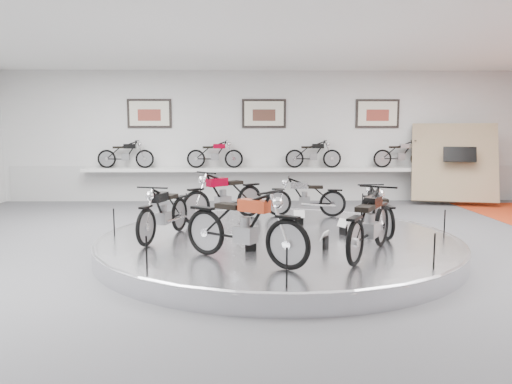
{
  "coord_description": "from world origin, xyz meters",
  "views": [
    {
      "loc": [
        -0.59,
        -8.48,
        2.2
      ],
      "look_at": [
        -0.39,
        0.6,
        1.07
      ],
      "focal_mm": 35.0,
      "sensor_mm": 36.0,
      "label": 1
    }
  ],
  "objects_px": {
    "shelf": "(264,170)",
    "bike_a": "(377,210)",
    "display_platform": "(278,244)",
    "bike_f": "(370,222)",
    "bike_c": "(224,196)",
    "bike_e": "(244,225)",
    "bike_d": "(164,211)",
    "bike_b": "(305,197)"
  },
  "relations": [
    {
      "from": "shelf",
      "to": "bike_a",
      "type": "height_order",
      "value": "bike_a"
    },
    {
      "from": "display_platform",
      "to": "bike_f",
      "type": "height_order",
      "value": "bike_f"
    },
    {
      "from": "shelf",
      "to": "bike_c",
      "type": "relative_size",
      "value": 6.08
    },
    {
      "from": "bike_f",
      "to": "bike_e",
      "type": "bearing_deg",
      "value": 130.44
    },
    {
      "from": "shelf",
      "to": "bike_d",
      "type": "relative_size",
      "value": 6.72
    },
    {
      "from": "display_platform",
      "to": "bike_f",
      "type": "bearing_deg",
      "value": -47.28
    },
    {
      "from": "shelf",
      "to": "bike_c",
      "type": "bearing_deg",
      "value": -102.08
    },
    {
      "from": "bike_d",
      "to": "bike_b",
      "type": "bearing_deg",
      "value": 145.41
    },
    {
      "from": "bike_d",
      "to": "bike_e",
      "type": "height_order",
      "value": "bike_e"
    },
    {
      "from": "bike_b",
      "to": "display_platform",
      "type": "bearing_deg",
      "value": 76.94
    },
    {
      "from": "shelf",
      "to": "bike_f",
      "type": "relative_size",
      "value": 6.28
    },
    {
      "from": "bike_f",
      "to": "bike_a",
      "type": "bearing_deg",
      "value": 11.89
    },
    {
      "from": "display_platform",
      "to": "bike_a",
      "type": "relative_size",
      "value": 4.29
    },
    {
      "from": "shelf",
      "to": "bike_c",
      "type": "height_order",
      "value": "bike_c"
    },
    {
      "from": "bike_a",
      "to": "bike_c",
      "type": "bearing_deg",
      "value": 61.18
    },
    {
      "from": "bike_e",
      "to": "bike_f",
      "type": "bearing_deg",
      "value": 46.13
    },
    {
      "from": "bike_b",
      "to": "bike_e",
      "type": "distance_m",
      "value": 4.05
    },
    {
      "from": "bike_d",
      "to": "bike_e",
      "type": "distance_m",
      "value": 2.17
    },
    {
      "from": "bike_e",
      "to": "bike_d",
      "type": "bearing_deg",
      "value": 166.66
    },
    {
      "from": "bike_c",
      "to": "bike_f",
      "type": "bearing_deg",
      "value": 86.94
    },
    {
      "from": "bike_a",
      "to": "bike_b",
      "type": "xyz_separation_m",
      "value": [
        -1.1,
        1.81,
        0.0
      ]
    },
    {
      "from": "bike_a",
      "to": "bike_c",
      "type": "height_order",
      "value": "bike_c"
    },
    {
      "from": "bike_a",
      "to": "bike_f",
      "type": "bearing_deg",
      "value": 157.4
    },
    {
      "from": "display_platform",
      "to": "bike_d",
      "type": "height_order",
      "value": "bike_d"
    },
    {
      "from": "shelf",
      "to": "bike_b",
      "type": "distance_m",
      "value": 4.4
    },
    {
      "from": "bike_a",
      "to": "bike_e",
      "type": "bearing_deg",
      "value": 125.01
    },
    {
      "from": "shelf",
      "to": "bike_c",
      "type": "xyz_separation_m",
      "value": [
        -1.03,
        -4.83,
        -0.17
      ]
    },
    {
      "from": "bike_d",
      "to": "bike_f",
      "type": "bearing_deg",
      "value": 85.76
    },
    {
      "from": "shelf",
      "to": "bike_f",
      "type": "bearing_deg",
      "value": -80.57
    },
    {
      "from": "bike_b",
      "to": "bike_c",
      "type": "distance_m",
      "value": 1.85
    },
    {
      "from": "display_platform",
      "to": "bike_f",
      "type": "distance_m",
      "value": 2.02
    },
    {
      "from": "shelf",
      "to": "bike_b",
      "type": "height_order",
      "value": "bike_b"
    },
    {
      "from": "shelf",
      "to": "bike_d",
      "type": "bearing_deg",
      "value": -107.21
    },
    {
      "from": "shelf",
      "to": "bike_a",
      "type": "xyz_separation_m",
      "value": [
        1.84,
        -6.14,
        -0.26
      ]
    },
    {
      "from": "bike_a",
      "to": "bike_d",
      "type": "distance_m",
      "value": 3.88
    },
    {
      "from": "shelf",
      "to": "bike_d",
      "type": "distance_m",
      "value": 6.82
    },
    {
      "from": "shelf",
      "to": "bike_b",
      "type": "bearing_deg",
      "value": -80.29
    },
    {
      "from": "bike_f",
      "to": "bike_d",
      "type": "bearing_deg",
      "value": 98.81
    },
    {
      "from": "shelf",
      "to": "bike_f",
      "type": "distance_m",
      "value": 7.91
    },
    {
      "from": "display_platform",
      "to": "bike_c",
      "type": "bearing_deg",
      "value": 123.45
    },
    {
      "from": "bike_b",
      "to": "bike_f",
      "type": "xyz_separation_m",
      "value": [
        0.55,
        -3.47,
        0.07
      ]
    },
    {
      "from": "bike_e",
      "to": "bike_b",
      "type": "bearing_deg",
      "value": 106.46
    }
  ]
}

